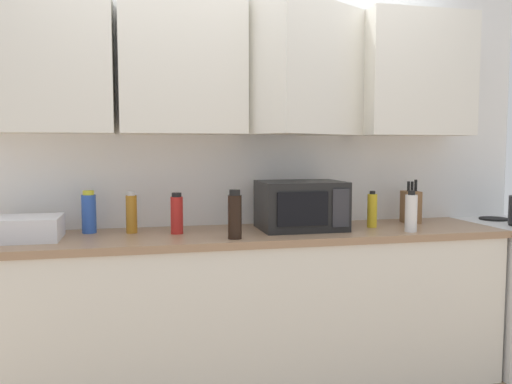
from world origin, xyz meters
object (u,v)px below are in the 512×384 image
Objects in this scene: bottle_blue_cleaner at (89,213)px; bottle_red_sauce at (177,214)px; bottle_soy_dark at (235,215)px; bottle_amber_vinegar at (131,213)px; bottle_white_jar at (411,213)px; dish_rack at (22,228)px; bottle_yellow_mustard at (372,210)px; microwave at (301,205)px; knife_block at (411,206)px.

bottle_red_sauce is at bearing -15.97° from bottle_blue_cleaner.
bottle_soy_dark is (0.76, -0.37, 0.01)m from bottle_blue_cleaner.
bottle_amber_vinegar is 0.99× the size of bottle_white_jar.
bottle_red_sauce reaches higher than dish_rack.
bottle_white_jar reaches higher than bottle_red_sauce.
bottle_soy_dark is 0.90m from bottle_yellow_mustard.
microwave is at bearing 27.92° from bottle_soy_dark.
bottle_soy_dark is (1.07, -0.21, 0.06)m from dish_rack.
bottle_amber_vinegar reaches higher than dish_rack.
bottle_red_sauce is (0.24, -0.08, -0.00)m from bottle_amber_vinegar.
bottle_white_jar is 0.25m from bottle_yellow_mustard.
bottle_red_sauce is at bearing 1.64° from dish_rack.
dish_rack is 1.94m from bottle_yellow_mustard.
bottle_red_sauce is (-0.71, 0.00, -0.03)m from microwave.
bottle_amber_vinegar is at bearing -179.43° from knife_block.
bottle_soy_dark reaches higher than bottle_white_jar.
knife_block reaches higher than bottle_yellow_mustard.
bottle_white_jar is at bearing -119.50° from knife_block.
bottle_blue_cleaner is 0.93× the size of bottle_soy_dark.
bottle_soy_dark is (0.28, -0.23, 0.01)m from bottle_red_sauce.
bottle_red_sauce is 0.97× the size of bottle_white_jar.
microwave is 0.72m from bottle_red_sauce.
knife_block is 1.95m from bottle_blue_cleaner.
microwave is at bearing -4.84° from bottle_amber_vinegar.
bottle_yellow_mustard is (-0.14, 0.21, -0.01)m from bottle_white_jar.
bottle_amber_vinegar is at bearing 175.16° from microwave.
microwave is 2.07× the size of bottle_amber_vinegar.
bottle_amber_vinegar is (0.55, 0.10, 0.05)m from dish_rack.
microwave is at bearing -0.04° from bottle_red_sauce.
bottle_red_sauce is at bearing -18.33° from bottle_amber_vinegar.
knife_block is at bearing 60.50° from bottle_white_jar.
dish_rack is 1.64× the size of bottle_amber_vinegar.
bottle_white_jar is (2.08, -0.21, 0.05)m from dish_rack.
bottle_red_sauce is at bearing 140.74° from bottle_soy_dark.
bottle_white_jar is at bearing -21.63° from microwave.
knife_block is 1.48m from bottle_red_sauce.
bottle_soy_dark is at bearing -152.08° from microwave.
dish_rack is 1.39× the size of knife_block.
knife_block is 1.24m from bottle_soy_dark.
dish_rack is at bearing 179.98° from bottle_yellow_mustard.
knife_block reaches higher than bottle_amber_vinegar.
bottle_blue_cleaner is (-1.19, 0.14, -0.03)m from microwave.
bottle_blue_cleaner is 1.63m from bottle_yellow_mustard.
bottle_amber_vinegar is (-1.72, -0.02, 0.01)m from knife_block.
knife_block is 0.38m from bottle_white_jar.
microwave is at bearing 158.37° from bottle_white_jar.
bottle_blue_cleaner is 0.49m from bottle_red_sauce.
bottle_yellow_mustard is at bearing -5.59° from bottle_blue_cleaner.
bottle_soy_dark reaches higher than bottle_blue_cleaner.
bottle_red_sauce is (0.47, -0.14, -0.00)m from bottle_blue_cleaner.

